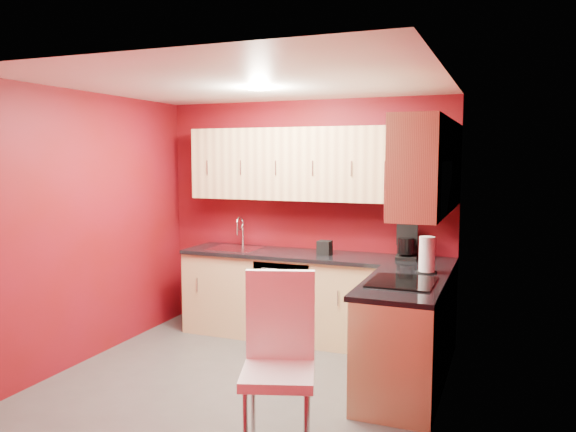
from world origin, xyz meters
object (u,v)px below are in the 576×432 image
Objects in this scene: dining_chair at (278,365)px; paper_towel at (427,255)px; coffee_maker at (407,242)px; sink at (236,245)px; napkin_holder at (325,248)px; microwave at (419,188)px.

paper_towel is at bearing 48.64° from dining_chair.
dining_chair is (-0.43, -2.22, -0.50)m from coffee_maker.
sink reaches higher than paper_towel.
napkin_holder is 0.12× the size of dining_chair.
dining_chair reaches higher than napkin_holder.
dining_chair is at bearing -57.24° from sink.
coffee_maker is 0.64m from paper_towel.
sink is at bearing 104.71° from dining_chair.
sink is 0.45× the size of dining_chair.
coffee_maker is at bearing 115.02° from paper_towel.
microwave is 0.66× the size of dining_chair.
microwave reaches higher than sink.
sink is 3.65× the size of napkin_holder.
napkin_holder is (-0.82, -0.06, -0.10)m from coffee_maker.
napkin_holder is at bearing 178.11° from coffee_maker.
dining_chair is at bearing -79.97° from napkin_holder.
sink is at bearing 154.40° from microwave.
coffee_maker reaches higher than dining_chair.
microwave is 1.61m from napkin_holder.
microwave is 1.22m from coffee_maker.
microwave is at bearing -25.60° from sink.
sink is 2.61m from dining_chair.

